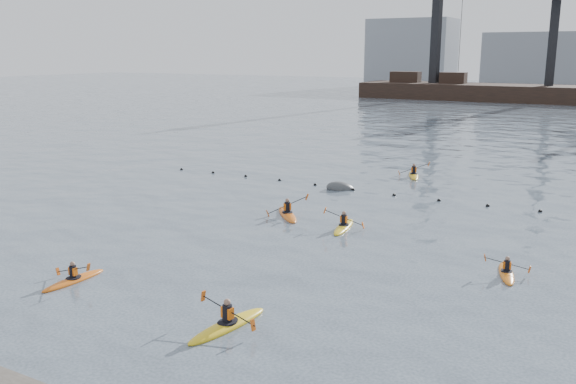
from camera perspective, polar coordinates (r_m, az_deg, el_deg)
name	(u,v)px	position (r m, az deg, el deg)	size (l,w,h in m)	color
ground	(155,317)	(22.71, -12.36, -11.38)	(400.00, 400.00, 0.00)	#384852
float_line	(374,192)	(41.54, 8.07, 0.01)	(33.24, 0.73, 0.24)	black
barge_pier	(547,92)	(126.29, 23.05, 8.60)	(72.00, 19.30, 29.50)	black
kayaker_0	(74,279)	(26.89, -19.42, -7.71)	(2.10, 3.10, 1.09)	#D86014
kayaker_1	(228,324)	(21.54, -5.67, -12.19)	(2.47, 3.75, 1.18)	yellow
kayaker_2	(287,214)	(35.30, -0.06, -2.04)	(2.94, 3.22, 1.38)	#D66014
kayaker_3	(344,226)	(32.97, 5.23, -3.20)	(2.26, 3.38, 1.19)	yellow
kayaker_4	(506,272)	(27.76, 19.76, -7.10)	(1.89, 2.90, 0.94)	orange
kayaker_5	(414,175)	(47.52, 11.67, 1.59)	(2.25, 3.45, 1.27)	gold
mooring_buoy	(341,189)	(42.26, 4.95, 0.27)	(2.06, 1.22, 1.03)	#383A3D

